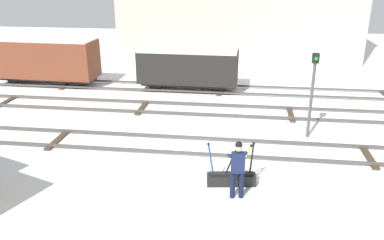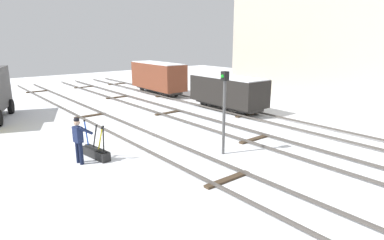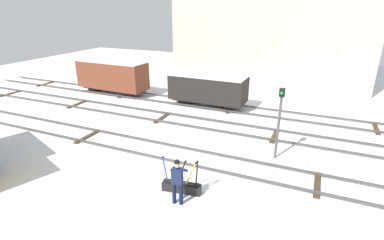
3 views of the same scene
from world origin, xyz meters
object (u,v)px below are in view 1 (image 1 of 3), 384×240
Objects in this scene: rail_worker at (238,166)px; signal_post at (313,86)px; freight_car_back_track at (188,67)px; switch_lever_frame at (231,177)px; freight_car_mid_siding at (46,59)px.

rail_worker is 5.72m from signal_post.
signal_post is 0.63× the size of freight_car_back_track.
signal_post is 8.27m from freight_car_back_track.
switch_lever_frame is at bearing 96.45° from rail_worker.
signal_post is at bearing 47.62° from switch_lever_frame.
freight_car_back_track is at bearing 97.16° from rail_worker.
signal_post is (2.70, 4.93, 1.08)m from rail_worker.
switch_lever_frame is 0.86× the size of rail_worker.
signal_post is 15.12m from freight_car_mid_siding.
rail_worker reaches higher than switch_lever_frame.
freight_car_mid_siding reaches higher than rail_worker.
signal_post is (2.88, 4.23, 1.86)m from switch_lever_frame.
freight_car_back_track is 8.21m from freight_car_mid_siding.
rail_worker is at bearing -73.79° from freight_car_back_track.
freight_car_back_track reaches higher than rail_worker.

